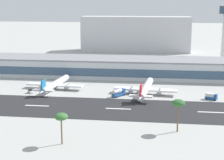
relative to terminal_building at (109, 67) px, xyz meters
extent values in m
plane|color=#A8A8A3|center=(15.69, -70.81, -6.24)|extent=(1400.00, 1400.00, 0.00)
cube|color=#262628|center=(15.69, -74.74, -6.20)|extent=(800.00, 34.87, 0.08)
cube|color=white|center=(-25.57, -74.74, -6.15)|extent=(12.00, 1.20, 0.01)
cube|color=white|center=(14.34, -74.74, -6.15)|extent=(12.00, 1.20, 0.01)
cube|color=white|center=(57.11, -74.74, -6.15)|extent=(12.00, 1.20, 0.01)
cube|color=silver|center=(0.00, 0.06, -0.50)|extent=(202.91, 29.37, 11.47)
cube|color=#38516B|center=(0.00, -14.77, -1.08)|extent=(196.82, 0.30, 5.16)
cube|color=gray|center=(0.00, 0.06, 5.73)|extent=(204.94, 29.66, 1.00)
cube|color=#BCBCC1|center=(9.94, 125.29, 11.25)|extent=(108.49, 24.82, 34.97)
cylinder|color=silver|center=(-26.28, -39.89, -3.37)|extent=(7.15, 37.16, 3.70)
sphere|color=silver|center=(-24.54, -21.49, -3.37)|extent=(3.51, 3.51, 3.51)
cone|color=silver|center=(-28.01, -58.30, -3.37)|extent=(3.94, 6.94, 3.33)
cube|color=silver|center=(-26.35, -40.63, -3.74)|extent=(33.91, 8.67, 0.81)
cylinder|color=gray|center=(-18.83, -41.34, -4.39)|extent=(2.88, 5.38, 2.40)
cylinder|color=gray|center=(-33.86, -39.92, -4.39)|extent=(2.88, 5.38, 2.40)
cube|color=silver|center=(-27.87, -56.83, -3.00)|extent=(11.64, 4.11, 0.65)
cube|color=#1975B2|center=(-27.87, -56.83, -0.42)|extent=(1.06, 5.03, 5.92)
cylinder|color=black|center=(-26.45, -41.73, -5.73)|extent=(0.67, 0.67, 1.02)
cylinder|color=white|center=(26.13, -44.91, -3.15)|extent=(7.84, 40.02, 3.98)
sphere|color=white|center=(28.07, -25.09, -3.15)|extent=(3.78, 3.78, 3.78)
cone|color=white|center=(24.20, -64.72, -3.15)|extent=(4.26, 7.48, 3.58)
cube|color=white|center=(26.06, -45.70, -3.55)|extent=(34.87, 9.30, 0.88)
cylinder|color=gray|center=(33.77, -46.45, -4.25)|extent=(3.12, 5.80, 2.59)
cylinder|color=gray|center=(18.34, -44.94, -4.25)|extent=(3.12, 5.80, 2.59)
cube|color=white|center=(24.35, -63.13, -2.76)|extent=(11.98, 4.41, 0.70)
cube|color=red|center=(24.35, -63.13, 0.03)|extent=(1.16, 5.41, 6.37)
cylinder|color=black|center=(25.94, -46.89, -5.69)|extent=(0.72, 0.72, 1.09)
cube|color=#23569E|center=(60.31, -52.63, -5.19)|extent=(6.44, 4.79, 1.20)
cube|color=silver|center=(59.66, -52.32, -3.79)|extent=(4.89, 3.97, 1.60)
cube|color=#23569E|center=(62.25, -53.58, -3.84)|extent=(2.48, 2.72, 1.50)
cylinder|color=black|center=(61.67, -54.63, -5.79)|extent=(0.93, 0.65, 0.90)
cylinder|color=black|center=(62.72, -52.47, -5.79)|extent=(0.93, 0.65, 0.90)
cylinder|color=black|center=(57.90, -52.79, -5.79)|extent=(0.93, 0.65, 0.90)
cylinder|color=black|center=(58.95, -50.63, -5.79)|extent=(0.93, 0.65, 0.90)
cube|color=#23569E|center=(11.98, -51.99, -5.09)|extent=(7.10, 8.40, 1.40)
cylinder|color=silver|center=(11.38, -52.81, -3.34)|extent=(5.10, 5.91, 2.10)
cube|color=#23569E|center=(13.88, -49.37, -3.49)|extent=(3.13, 3.06, 1.80)
cylinder|color=black|center=(14.79, -50.35, -5.79)|extent=(0.76, 0.89, 0.90)
cylinder|color=black|center=(12.68, -48.82, -5.79)|extent=(0.76, 0.89, 0.90)
cylinder|color=black|center=(11.29, -55.16, -5.79)|extent=(0.76, 0.89, 0.90)
cylinder|color=black|center=(9.18, -53.63, -5.79)|extent=(0.76, 0.89, 0.90)
cube|color=white|center=(-37.44, -51.48, -5.44)|extent=(3.51, 3.23, 1.00)
cube|color=black|center=(-37.44, -51.48, -4.49)|extent=(2.30, 2.19, 0.90)
cylinder|color=black|center=(-37.83, -50.16, -5.94)|extent=(0.65, 0.59, 0.60)
cylinder|color=black|center=(-38.81, -51.42, -5.94)|extent=(0.65, 0.59, 0.60)
cylinder|color=black|center=(-36.06, -51.54, -5.94)|extent=(0.65, 0.59, 0.60)
cylinder|color=black|center=(-37.05, -52.80, -5.94)|extent=(0.65, 0.59, 0.60)
cylinder|color=brown|center=(40.48, -101.60, -0.44)|extent=(0.58, 0.58, 11.61)
ellipsoid|color=#2D602D|center=(40.48, -101.60, 5.37)|extent=(5.11, 5.11, 2.81)
cylinder|color=brown|center=(-0.98, -119.32, -1.13)|extent=(0.51, 0.51, 10.22)
ellipsoid|color=#386B33|center=(-0.98, -119.32, 3.98)|extent=(4.75, 4.75, 2.61)
camera|label=1|loc=(31.72, -234.69, 43.51)|focal=56.91mm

